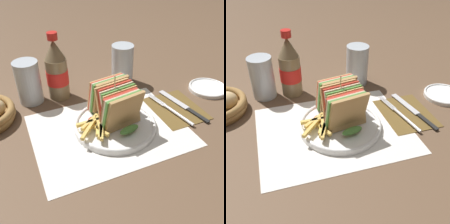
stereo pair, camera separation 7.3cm
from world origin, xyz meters
TOP-DOWN VIEW (x-y plane):
  - ground_plane at (0.00, 0.00)m, footprint 4.00×4.00m
  - placemat at (-0.02, -0.00)m, footprint 0.42×0.32m
  - plate_main at (-0.01, 0.01)m, footprint 0.23×0.23m
  - club_sandwich at (0.00, 0.02)m, footprint 0.12×0.19m
  - fries_pile at (-0.07, -0.01)m, footprint 0.08×0.11m
  - ketchup_blob at (-0.06, 0.03)m, footprint 0.04×0.03m
  - napkin at (0.20, 0.01)m, footprint 0.14×0.18m
  - fork at (0.18, -0.01)m, footprint 0.04×0.20m
  - knife at (0.23, 0.01)m, footprint 0.05×0.20m
  - coke_bottle_near at (-0.11, 0.23)m, footprint 0.07×0.07m
  - glass_near at (0.13, 0.24)m, footprint 0.08×0.08m
  - glass_far at (-0.20, 0.24)m, footprint 0.08×0.08m
  - side_saucer at (0.37, 0.06)m, footprint 0.13×0.13m

SIDE VIEW (x-z plane):
  - ground_plane at x=0.00m, z-range 0.00..0.00m
  - placemat at x=-0.02m, z-range 0.00..0.00m
  - napkin at x=0.20m, z-range 0.00..0.00m
  - knife at x=0.23m, z-range 0.00..0.01m
  - side_saucer at x=0.37m, z-range 0.00..0.01m
  - fork at x=0.18m, z-range 0.00..0.01m
  - plate_main at x=-0.01m, z-range 0.00..0.02m
  - ketchup_blob at x=-0.06m, z-range 0.02..0.03m
  - fries_pile at x=-0.07m, z-range 0.02..0.04m
  - glass_far at x=-0.20m, z-range -0.01..0.13m
  - glass_near at x=0.13m, z-range 0.00..0.14m
  - club_sandwich at x=0.00m, z-range 0.00..0.14m
  - coke_bottle_near at x=-0.11m, z-range -0.02..0.20m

